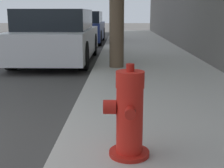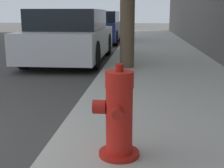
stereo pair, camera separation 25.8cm
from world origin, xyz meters
The scene contains 3 objects.
fire_hydrant centered at (2.55, 0.20, 0.47)m, with size 0.39×0.40×0.78m.
parked_car_near centered at (0.79, 6.13, 0.68)m, with size 1.88×4.24×1.39m.
parked_car_mid centered at (0.87, 11.62, 0.66)m, with size 1.69×3.91×1.37m.
Camera 2 is at (2.73, -2.22, 1.29)m, focal length 50.00 mm.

